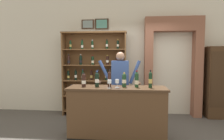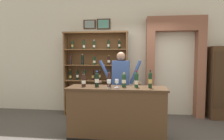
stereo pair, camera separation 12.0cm
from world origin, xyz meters
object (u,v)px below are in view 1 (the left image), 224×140
(side_cabinet, at_px, (223,82))
(tasting_bottle_riserva, at_px, (150,80))
(wine_glass_right, at_px, (117,82))
(tasting_bottle_bianco, at_px, (109,79))
(tasting_counter, at_px, (117,113))
(tasting_bottle_grappa, at_px, (124,80))
(wine_glass_center, at_px, (109,82))
(tasting_bottle_super_tuscan, at_px, (137,80))
(shopkeeper, at_px, (120,81))
(tasting_bottle_rosso, at_px, (97,79))
(tasting_bottle_prosecco, at_px, (84,80))
(wine_shelf, at_px, (94,73))

(side_cabinet, bearing_deg, tasting_bottle_riserva, -142.79)
(wine_glass_right, bearing_deg, tasting_bottle_bianco, 150.96)
(tasting_counter, distance_m, tasting_bottle_grappa, 0.66)
(tasting_bottle_riserva, distance_m, wine_glass_center, 0.78)
(tasting_bottle_riserva, bearing_deg, tasting_bottle_super_tuscan, 172.95)
(tasting_bottle_grappa, bearing_deg, tasting_bottle_super_tuscan, -2.29)
(shopkeeper, distance_m, tasting_bottle_rosso, 0.75)
(tasting_bottle_prosecco, height_order, tasting_bottle_bianco, tasting_bottle_bianco)
(tasting_bottle_rosso, distance_m, tasting_bottle_riserva, 1.02)
(tasting_bottle_rosso, height_order, tasting_bottle_bianco, tasting_bottle_bianco)
(tasting_bottle_prosecco, xyz_separation_m, tasting_bottle_bianco, (0.50, 0.02, 0.02))
(shopkeeper, relative_size, tasting_bottle_rosso, 5.47)
(shopkeeper, relative_size, tasting_bottle_riserva, 5.04)
(wine_shelf, xyz_separation_m, wine_glass_center, (0.58, -1.61, -0.02))
(wine_shelf, xyz_separation_m, wine_glass_right, (0.72, -1.54, -0.02))
(shopkeeper, bearing_deg, wine_glass_right, -91.94)
(tasting_counter, xyz_separation_m, tasting_bottle_bianco, (-0.15, 0.02, 0.66))
(wine_shelf, relative_size, side_cabinet, 1.21)
(tasting_bottle_bianco, height_order, tasting_bottle_riserva, tasting_bottle_riserva)
(shopkeeper, height_order, tasting_bottle_prosecco, shopkeeper)
(wine_shelf, xyz_separation_m, tasting_bottle_bianco, (0.57, -1.46, 0.02))
(side_cabinet, bearing_deg, tasting_bottle_super_tuscan, -146.54)
(tasting_counter, bearing_deg, tasting_bottle_super_tuscan, 3.70)
(wine_shelf, height_order, tasting_bottle_bianco, wine_shelf)
(tasting_bottle_riserva, xyz_separation_m, wine_glass_right, (-0.62, -0.06, -0.04))
(tasting_bottle_grappa, relative_size, tasting_bottle_super_tuscan, 0.87)
(tasting_bottle_prosecco, distance_m, wine_glass_center, 0.54)
(side_cabinet, xyz_separation_m, tasting_bottle_rosso, (-3.06, -1.52, 0.23))
(side_cabinet, xyz_separation_m, tasting_bottle_bianco, (-2.82, -1.52, 0.24))
(side_cabinet, distance_m, shopkeeper, 2.80)
(tasting_bottle_prosecco, height_order, tasting_bottle_grappa, tasting_bottle_grappa)
(side_cabinet, height_order, tasting_counter, side_cabinet)
(side_cabinet, height_order, shopkeeper, side_cabinet)
(tasting_bottle_super_tuscan, relative_size, wine_glass_center, 2.08)
(wine_shelf, relative_size, tasting_bottle_rosso, 7.24)
(side_cabinet, bearing_deg, tasting_bottle_prosecco, -155.15)
(side_cabinet, bearing_deg, tasting_bottle_bianco, -151.61)
(tasting_bottle_super_tuscan, xyz_separation_m, tasting_bottle_riserva, (0.26, -0.03, 0.01))
(shopkeeper, xyz_separation_m, tasting_bottle_riserva, (0.60, -0.63, 0.13))
(tasting_counter, distance_m, wine_glass_center, 0.65)
(tasting_bottle_prosecco, distance_m, tasting_bottle_rosso, 0.26)
(wine_shelf, bearing_deg, tasting_bottle_rosso, -77.55)
(tasting_counter, bearing_deg, tasting_bottle_prosecco, 179.79)
(shopkeeper, height_order, wine_glass_center, shopkeeper)
(tasting_bottle_grappa, distance_m, tasting_bottle_riserva, 0.50)
(wine_glass_right, distance_m, wine_glass_center, 0.16)
(tasting_bottle_prosecco, xyz_separation_m, tasting_bottle_rosso, (0.26, 0.02, 0.02))
(tasting_counter, xyz_separation_m, shopkeeper, (0.03, 0.63, 0.54))
(tasting_bottle_grappa, distance_m, wine_glass_center, 0.32)
(tasting_bottle_prosecco, relative_size, wine_glass_center, 1.73)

